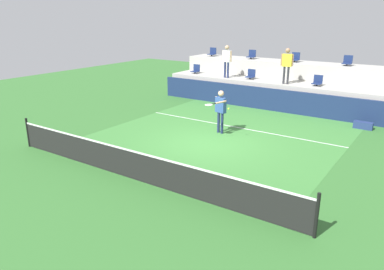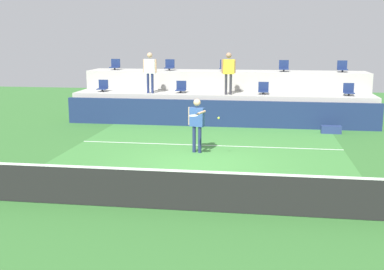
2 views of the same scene
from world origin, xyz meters
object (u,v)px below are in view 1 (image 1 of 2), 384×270
(stadium_chair_upper_right, at_px, (347,61))
(tennis_player, at_px, (220,107))
(stadium_chair_lower_far_left, at_px, (196,70))
(equipment_bag, at_px, (363,125))
(stadium_chair_lower_right, at_px, (317,81))
(spectator_in_grey, at_px, (227,58))
(tennis_ball, at_px, (229,109))
(stadium_chair_upper_far_left, at_px, (212,53))
(stadium_chair_upper_center, at_px, (295,58))
(stadium_chair_upper_left, at_px, (252,55))
(spectator_in_white, at_px, (287,62))
(stadium_chair_lower_left, at_px, (251,75))

(stadium_chair_upper_right, relative_size, tennis_player, 0.30)
(stadium_chair_lower_far_left, bearing_deg, equipment_bag, -11.59)
(stadium_chair_lower_right, relative_size, spectator_in_grey, 0.30)
(stadium_chair_upper_right, relative_size, equipment_bag, 0.68)
(equipment_bag, bearing_deg, stadium_chair_lower_far_left, 168.41)
(tennis_player, xyz_separation_m, tennis_ball, (0.76, -0.70, 0.20))
(stadium_chair_lower_right, bearing_deg, tennis_player, -109.16)
(stadium_chair_upper_far_left, relative_size, equipment_bag, 0.68)
(stadium_chair_upper_center, distance_m, tennis_player, 7.83)
(stadium_chair_upper_left, bearing_deg, spectator_in_white, -36.30)
(stadium_chair_lower_left, relative_size, spectator_in_white, 0.29)
(stadium_chair_upper_right, height_order, tennis_player, stadium_chair_upper_right)
(stadium_chair_upper_far_left, bearing_deg, spectator_in_white, -21.10)
(stadium_chair_upper_far_left, distance_m, equipment_bag, 10.72)
(stadium_chair_lower_left, bearing_deg, stadium_chair_lower_far_left, 180.00)
(stadium_chair_upper_right, height_order, equipment_bag, stadium_chair_upper_right)
(stadium_chair_upper_left, xyz_separation_m, stadium_chair_upper_right, (5.35, 0.00, 0.00))
(stadium_chair_lower_far_left, distance_m, stadium_chair_lower_left, 3.58)
(spectator_in_grey, bearing_deg, equipment_bag, -12.21)
(stadium_chair_upper_left, bearing_deg, tennis_player, -72.78)
(stadium_chair_lower_left, bearing_deg, stadium_chair_upper_left, 115.58)
(stadium_chair_upper_left, bearing_deg, stadium_chair_lower_right, -22.00)
(stadium_chair_upper_left, distance_m, tennis_player, 8.19)
(stadium_chair_upper_center, height_order, spectator_in_grey, spectator_in_grey)
(stadium_chair_upper_center, relative_size, tennis_player, 0.30)
(tennis_ball, distance_m, equipment_bag, 6.17)
(stadium_chair_lower_right, relative_size, equipment_bag, 0.68)
(stadium_chair_lower_far_left, bearing_deg, stadium_chair_upper_right, 12.57)
(spectator_in_white, height_order, equipment_bag, spectator_in_white)
(stadium_chair_lower_far_left, relative_size, stadium_chair_upper_far_left, 1.00)
(stadium_chair_lower_right, distance_m, tennis_player, 6.29)
(stadium_chair_lower_far_left, bearing_deg, spectator_in_white, -3.85)
(stadium_chair_lower_right, distance_m, stadium_chair_upper_far_left, 7.41)
(stadium_chair_lower_far_left, xyz_separation_m, stadium_chair_lower_right, (7.18, 0.00, 0.00))
(stadium_chair_lower_far_left, bearing_deg, tennis_player, -49.20)
(spectator_in_white, bearing_deg, equipment_bag, -21.57)
(stadium_chair_upper_center, bearing_deg, tennis_ball, -86.37)
(stadium_chair_lower_left, bearing_deg, equipment_bag, -17.90)
(stadium_chair_upper_far_left, bearing_deg, stadium_chair_lower_far_left, -91.20)
(spectator_in_white, bearing_deg, tennis_ball, -88.30)
(stadium_chair_lower_left, height_order, stadium_chair_upper_right, stadium_chair_upper_right)
(stadium_chair_lower_far_left, height_order, spectator_in_grey, spectator_in_grey)
(stadium_chair_upper_left, height_order, tennis_player, stadium_chair_upper_left)
(stadium_chair_lower_right, bearing_deg, spectator_in_white, -165.49)
(stadium_chair_upper_far_left, relative_size, stadium_chair_upper_left, 1.00)
(equipment_bag, bearing_deg, spectator_in_white, 158.43)
(equipment_bag, bearing_deg, tennis_ball, -130.46)
(stadium_chair_upper_center, xyz_separation_m, spectator_in_grey, (-3.06, -2.18, 0.00))
(stadium_chair_lower_far_left, distance_m, stadium_chair_upper_right, 8.32)
(stadium_chair_upper_left, distance_m, equipment_bag, 8.34)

